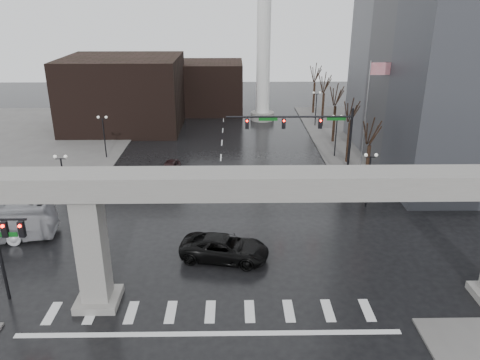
% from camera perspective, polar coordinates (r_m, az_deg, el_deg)
% --- Properties ---
extents(ground, '(160.00, 160.00, 0.00)m').
position_cam_1_polar(ground, '(30.42, -3.56, -14.58)').
color(ground, black).
rests_on(ground, ground).
extents(sidewalk_ne, '(28.00, 36.00, 0.15)m').
position_cam_1_polar(sidewalk_ne, '(67.71, 20.47, 4.94)').
color(sidewalk_ne, '#62605D').
rests_on(sidewalk_ne, ground).
extents(sidewalk_nw, '(28.00, 36.00, 0.15)m').
position_cam_1_polar(sidewalk_nw, '(68.81, -24.46, 4.61)').
color(sidewalk_nw, '#62605D').
rests_on(sidewalk_nw, ground).
extents(elevated_guideway, '(48.00, 2.60, 8.70)m').
position_cam_1_polar(elevated_guideway, '(26.90, -1.21, -2.67)').
color(elevated_guideway, gray).
rests_on(elevated_guideway, ground).
extents(building_far_left, '(16.00, 14.00, 10.00)m').
position_cam_1_polar(building_far_left, '(69.51, -13.95, 10.27)').
color(building_far_left, black).
rests_on(building_far_left, ground).
extents(building_far_mid, '(10.00, 10.00, 8.00)m').
position_cam_1_polar(building_far_mid, '(77.86, -3.49, 11.27)').
color(building_far_mid, black).
rests_on(building_far_mid, ground).
extents(smokestack, '(3.60, 3.60, 30.00)m').
position_cam_1_polar(smokestack, '(70.82, 2.93, 17.88)').
color(smokestack, silver).
rests_on(smokestack, ground).
extents(signal_mast_arm, '(12.12, 0.43, 8.00)m').
position_cam_1_polar(signal_mast_arm, '(45.61, 8.70, 5.97)').
color(signal_mast_arm, black).
rests_on(signal_mast_arm, ground).
extents(signal_left_pole, '(2.30, 0.30, 6.00)m').
position_cam_1_polar(signal_left_pole, '(31.72, -26.57, -6.81)').
color(signal_left_pole, black).
rests_on(signal_left_pole, ground).
extents(flagpole_assembly, '(2.06, 0.12, 12.00)m').
position_cam_1_polar(flagpole_assembly, '(49.64, 15.50, 8.73)').
color(flagpole_assembly, silver).
rests_on(flagpole_assembly, ground).
extents(lamp_right_0, '(1.22, 0.32, 5.11)m').
position_cam_1_polar(lamp_right_0, '(42.88, 15.49, 1.08)').
color(lamp_right_0, black).
rests_on(lamp_right_0, ground).
extents(lamp_right_1, '(1.22, 0.32, 5.11)m').
position_cam_1_polar(lamp_right_1, '(55.80, 11.67, 6.14)').
color(lamp_right_1, black).
rests_on(lamp_right_1, ground).
extents(lamp_right_2, '(1.22, 0.32, 5.11)m').
position_cam_1_polar(lamp_right_2, '(69.14, 9.28, 9.26)').
color(lamp_right_2, black).
rests_on(lamp_right_2, ground).
extents(lamp_left_0, '(1.22, 0.32, 5.11)m').
position_cam_1_polar(lamp_left_0, '(43.78, -20.81, 0.85)').
color(lamp_left_0, black).
rests_on(lamp_left_0, ground).
extents(lamp_left_1, '(1.22, 0.32, 5.11)m').
position_cam_1_polar(lamp_left_1, '(56.49, -16.30, 5.90)').
color(lamp_left_1, black).
rests_on(lamp_left_1, ground).
extents(lamp_left_2, '(1.22, 0.32, 5.11)m').
position_cam_1_polar(lamp_left_2, '(69.70, -13.44, 9.06)').
color(lamp_left_2, black).
rests_on(lamp_left_2, ground).
extents(tree_right_0, '(1.09, 1.58, 7.50)m').
position_cam_1_polar(tree_right_0, '(47.02, 15.32, 2.02)').
color(tree_right_0, black).
rests_on(tree_right_0, ground).
extents(tree_right_1, '(1.09, 1.61, 7.67)m').
position_cam_1_polar(tree_right_1, '(54.34, 13.12, 4.92)').
color(tree_right_1, black).
rests_on(tree_right_1, ground).
extents(tree_right_2, '(1.10, 1.63, 7.85)m').
position_cam_1_polar(tree_right_2, '(61.84, 11.43, 7.13)').
color(tree_right_2, black).
rests_on(tree_right_2, ground).
extents(tree_right_3, '(1.11, 1.66, 8.02)m').
position_cam_1_polar(tree_right_3, '(69.44, 10.10, 8.85)').
color(tree_right_3, black).
rests_on(tree_right_3, ground).
extents(tree_right_4, '(1.12, 1.69, 8.19)m').
position_cam_1_polar(tree_right_4, '(77.13, 9.03, 10.22)').
color(tree_right_4, black).
rests_on(tree_right_4, ground).
extents(pickup_truck, '(6.85, 4.14, 1.78)m').
position_cam_1_polar(pickup_truck, '(34.22, -1.88, -8.29)').
color(pickup_truck, black).
rests_on(pickup_truck, ground).
extents(far_car, '(2.22, 4.29, 1.40)m').
position_cam_1_polar(far_car, '(50.67, -8.56, 1.47)').
color(far_car, black).
rests_on(far_car, ground).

